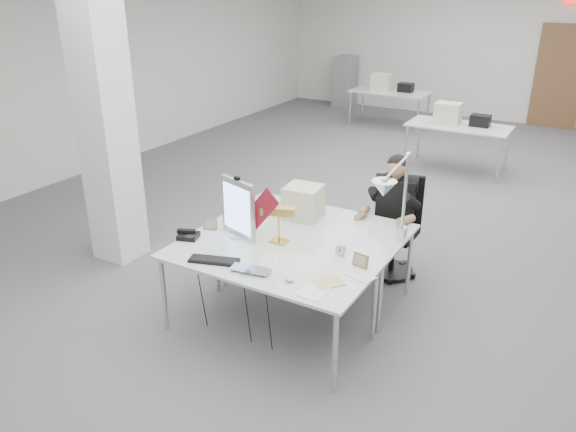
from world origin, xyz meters
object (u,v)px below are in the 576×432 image
desk_main (267,261)px  beige_monitor (303,202)px  desk_phone (188,236)px  office_chair (394,233)px  architect_lamp (395,198)px  monitor (238,208)px  seated_person (395,197)px  laptop (248,273)px  bankers_lamp (279,223)px

desk_main → beige_monitor: beige_monitor is taller
desk_phone → office_chair: bearing=30.8°
office_chair → architect_lamp: 1.25m
monitor → seated_person: bearing=69.0°
desk_phone → architect_lamp: bearing=3.7°
seated_person → laptop: 1.95m
office_chair → seated_person: bearing=-104.5°
monitor → laptop: (0.48, -0.57, -0.26)m
beige_monitor → bankers_lamp: bearing=-87.4°
bankers_lamp → architect_lamp: bearing=-0.2°
monitor → beige_monitor: monitor is taller
desk_phone → beige_monitor: bearing=36.4°
desk_main → bankers_lamp: bearing=104.0°
bankers_lamp → desk_phone: bearing=-176.3°
monitor → desk_main: bearing=-12.9°
desk_main → architect_lamp: 1.21m
monitor → architect_lamp: bearing=34.7°
office_chair → laptop: bearing=-120.4°
office_chair → architect_lamp: (0.30, -0.93, 0.77)m
office_chair → desk_phone: office_chair is taller
desk_phone → laptop: bearing=-37.5°
desk_phone → beige_monitor: (0.67, 0.96, 0.14)m
seated_person → laptop: seated_person is taller
office_chair → beige_monitor: bearing=-151.7°
bankers_lamp → beige_monitor: (-0.09, 0.61, -0.03)m
laptop → beige_monitor: size_ratio=0.97×
desk_main → architect_lamp: (0.85, 0.69, 0.50)m
monitor → architect_lamp: architect_lamp is taller
laptop → desk_phone: desk_phone is taller
desk_phone → architect_lamp: size_ratio=0.18×
office_chair → monitor: (-1.03, -1.34, 0.55)m
office_chair → beige_monitor: beige_monitor is taller
laptop → beige_monitor: bearing=88.9°
monitor → beige_monitor: bearing=83.0°
seated_person → desk_phone: (-1.39, -1.57, -0.12)m
bankers_lamp → beige_monitor: bearing=77.4°
monitor → laptop: monitor is taller
office_chair → monitor: monitor is taller
bankers_lamp → office_chair: bearing=43.0°
monitor → laptop: 0.79m
desk_main → laptop: (0.01, -0.29, 0.03)m
seated_person → architect_lamp: architect_lamp is taller
desk_main → monitor: monitor is taller
desk_main → beige_monitor: (-0.17, 0.95, 0.17)m
monitor → architect_lamp: (1.33, 0.41, 0.22)m
monitor → architect_lamp: size_ratio=0.55×
monitor → laptop: bearing=-32.4°
bankers_lamp → desk_phone: (-0.76, -0.34, -0.17)m
beige_monitor → architect_lamp: architect_lamp is taller
office_chair → monitor: bearing=-142.0°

